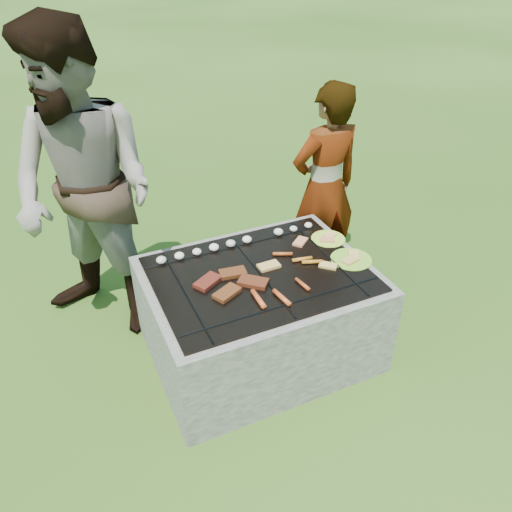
{
  "coord_description": "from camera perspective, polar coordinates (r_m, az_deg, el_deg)",
  "views": [
    {
      "loc": [
        -1.0,
        -2.12,
        2.29
      ],
      "look_at": [
        0.0,
        0.05,
        0.7
      ],
      "focal_mm": 35.0,
      "sensor_mm": 36.0,
      "label": 1
    }
  ],
  "objects": [
    {
      "name": "bystander",
      "position": [
        3.12,
        -18.88,
        6.87
      ],
      "size": [
        1.17,
        1.2,
        1.95
      ],
      "primitive_type": "imported",
      "rotation": [
        0.0,
        0.0,
        -0.87
      ],
      "color": "gray",
      "rests_on": "ground"
    },
    {
      "name": "bread_on_grate",
      "position": [
        3.0,
        4.23,
        -0.24
      ],
      "size": [
        0.44,
        0.42,
        0.02
      ],
      "color": "#E2BC74",
      "rests_on": "fire_pit"
    },
    {
      "name": "plate_near",
      "position": [
        3.05,
        10.82,
        -0.4
      ],
      "size": [
        0.33,
        0.33,
        0.03
      ],
      "color": "#B6D633",
      "rests_on": "fire_pit"
    },
    {
      "name": "fire_pit",
      "position": [
        3.08,
        0.39,
        -6.95
      ],
      "size": [
        1.3,
        1.0,
        0.62
      ],
      "color": "gray",
      "rests_on": "ground"
    },
    {
      "name": "mushrooms",
      "position": [
        3.11,
        -2.94,
        1.44
      ],
      "size": [
        1.06,
        0.06,
        0.04
      ],
      "color": "beige",
      "rests_on": "fire_pit"
    },
    {
      "name": "pork_slabs",
      "position": [
        2.79,
        -2.89,
        -3.0
      ],
      "size": [
        0.41,
        0.29,
        0.02
      ],
      "color": "maroon",
      "rests_on": "fire_pit"
    },
    {
      "name": "lawn",
      "position": [
        3.27,
        0.37,
        -10.71
      ],
      "size": [
        60.0,
        60.0,
        0.0
      ],
      "primitive_type": "plane",
      "color": "#214411",
      "rests_on": "ground"
    },
    {
      "name": "plate_far",
      "position": [
        3.23,
        8.25,
        1.93
      ],
      "size": [
        0.26,
        0.26,
        0.03
      ],
      "color": "#F9FF3C",
      "rests_on": "fire_pit"
    },
    {
      "name": "sausages",
      "position": [
        2.81,
        3.42,
        -2.75
      ],
      "size": [
        0.52,
        0.49,
        0.03
      ],
      "color": "#C35F20",
      "rests_on": "fire_pit"
    },
    {
      "name": "cook",
      "position": [
        3.58,
        7.84,
        7.71
      ],
      "size": [
        0.56,
        0.39,
        1.49
      ],
      "primitive_type": "imported",
      "rotation": [
        0.0,
        0.0,
        3.2
      ],
      "color": "gray",
      "rests_on": "ground"
    }
  ]
}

